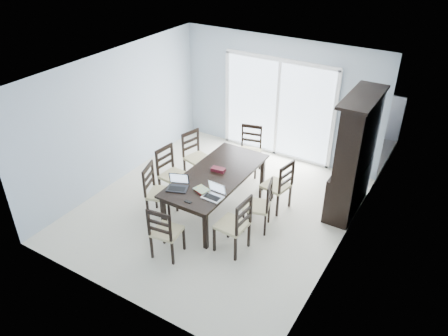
{
  "coord_description": "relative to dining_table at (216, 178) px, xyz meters",
  "views": [
    {
      "loc": [
        3.48,
        -5.5,
        4.77
      ],
      "look_at": [
        0.16,
        0.0,
        0.92
      ],
      "focal_mm": 35.0,
      "sensor_mm": 36.0,
      "label": 1
    }
  ],
  "objects": [
    {
      "name": "balcony",
      "position": [
        0.0,
        3.5,
        -0.72
      ],
      "size": [
        4.5,
        2.0,
        0.1
      ],
      "primitive_type": "cube",
      "color": "gray",
      "rests_on": "ground"
    },
    {
      "name": "dining_table",
      "position": [
        0.0,
        0.0,
        0.0
      ],
      "size": [
        1.0,
        2.2,
        0.75
      ],
      "color": "black",
      "rests_on": "floor"
    },
    {
      "name": "chair_left_near",
      "position": [
        -0.8,
        -0.71,
        -0.05
      ],
      "size": [
        0.56,
        0.55,
        1.17
      ],
      "rotation": [
        0.0,
        0.0,
        -1.27
      ],
      "color": "black",
      "rests_on": "floor"
    },
    {
      "name": "railing",
      "position": [
        0.0,
        4.5,
        -0.12
      ],
      "size": [
        4.5,
        0.06,
        1.1
      ],
      "primitive_type": "cube",
      "color": "#99999E",
      "rests_on": "balcony"
    },
    {
      "name": "chair_right_far",
      "position": [
        0.98,
        0.58,
        -0.07
      ],
      "size": [
        0.52,
        0.5,
        1.15
      ],
      "rotation": [
        0.0,
        0.0,
        1.39
      ],
      "color": "black",
      "rests_on": "floor"
    },
    {
      "name": "laptop_dark",
      "position": [
        -0.3,
        -0.74,
        0.13
      ],
      "size": [
        0.4,
        0.34,
        0.23
      ],
      "rotation": [
        0.0,
        0.0,
        0.38
      ],
      "color": "black",
      "rests_on": "dining_table"
    },
    {
      "name": "wall_left",
      "position": [
        -2.25,
        0.0,
        0.63
      ],
      "size": [
        0.02,
        5.0,
        2.6
      ],
      "primitive_type": "cube",
      "color": "#A0B0BF",
      "rests_on": "floor"
    },
    {
      "name": "laptop_silver",
      "position": [
        0.34,
        -0.65,
        0.13
      ],
      "size": [
        0.34,
        0.24,
        0.23
      ],
      "rotation": [
        0.0,
        0.0,
        -0.04
      ],
      "color": "silver",
      "rests_on": "dining_table"
    },
    {
      "name": "chair_right_near",
      "position": [
        0.89,
        -0.81,
        -0.05
      ],
      "size": [
        0.48,
        0.47,
        1.18
      ],
      "rotation": [
        0.0,
        0.0,
        1.52
      ],
      "color": "black",
      "rests_on": "floor"
    },
    {
      "name": "book_stack",
      "position": [
        0.07,
        -0.58,
        0.1
      ],
      "size": [
        0.29,
        0.25,
        0.04
      ],
      "rotation": [
        0.0,
        0.0,
        -0.43
      ],
      "color": "maroon",
      "rests_on": "dining_table"
    },
    {
      "name": "sliding_door",
      "position": [
        0.0,
        2.48,
        0.41
      ],
      "size": [
        2.52,
        0.05,
        2.18
      ],
      "color": "silver",
      "rests_on": "floor"
    },
    {
      "name": "chair_left_mid",
      "position": [
        -0.97,
        -0.08,
        -0.05
      ],
      "size": [
        0.5,
        0.49,
        1.18
      ],
      "rotation": [
        0.0,
        0.0,
        -1.68
      ],
      "color": "black",
      "rests_on": "floor"
    },
    {
      "name": "ceiling",
      "position": [
        0.0,
        0.0,
        1.93
      ],
      "size": [
        5.0,
        5.0,
        0.0
      ],
      "primitive_type": "plane",
      "rotation": [
        3.14,
        0.0,
        0.0
      ],
      "color": "white",
      "rests_on": "back_wall"
    },
    {
      "name": "game_box",
      "position": [
        -0.02,
        0.1,
        0.11
      ],
      "size": [
        0.26,
        0.15,
        0.06
      ],
      "primitive_type": "cube",
      "rotation": [
        0.0,
        0.0,
        0.14
      ],
      "color": "#490E17",
      "rests_on": "dining_table"
    },
    {
      "name": "chair_left_far",
      "position": [
        -0.96,
        0.72,
        -0.06
      ],
      "size": [
        0.54,
        0.53,
        1.15
      ],
      "rotation": [
        0.0,
        0.0,
        -1.83
      ],
      "color": "black",
      "rests_on": "floor"
    },
    {
      "name": "chair_end_near",
      "position": [
        -0.0,
        -1.52,
        -0.09
      ],
      "size": [
        0.47,
        0.48,
        1.1
      ],
      "rotation": [
        0.0,
        0.0,
        0.14
      ],
      "color": "black",
      "rests_on": "floor"
    },
    {
      "name": "chair_right_mid",
      "position": [
        0.96,
        -0.08,
        -0.1
      ],
      "size": [
        0.52,
        0.51,
        1.09
      ],
      "rotation": [
        0.0,
        0.0,
        1.85
      ],
      "color": "black",
      "rests_on": "floor"
    },
    {
      "name": "cell_phone",
      "position": [
        0.07,
        -0.95,
        0.08
      ],
      "size": [
        0.12,
        0.06,
        0.01
      ],
      "primitive_type": "cube",
      "rotation": [
        0.0,
        0.0,
        -0.04
      ],
      "color": "black",
      "rests_on": "dining_table"
    },
    {
      "name": "back_wall",
      "position": [
        0.0,
        2.5,
        0.63
      ],
      "size": [
        4.5,
        0.02,
        2.6
      ],
      "primitive_type": "cube",
      "color": "#A0B0BF",
      "rests_on": "floor"
    },
    {
      "name": "floor",
      "position": [
        0.0,
        0.0,
        -0.67
      ],
      "size": [
        5.0,
        5.0,
        0.0
      ],
      "primitive_type": "plane",
      "color": "beige",
      "rests_on": "ground"
    },
    {
      "name": "china_hutch",
      "position": [
        2.02,
        1.25,
        0.4
      ],
      "size": [
        0.5,
        1.38,
        2.2
      ],
      "color": "black",
      "rests_on": "floor"
    },
    {
      "name": "hot_tub",
      "position": [
        -0.23,
        3.69,
        -0.18
      ],
      "size": [
        2.15,
        1.99,
        0.97
      ],
      "rotation": [
        0.0,
        0.0,
        0.18
      ],
      "color": "brown",
      "rests_on": "balcony"
    },
    {
      "name": "chair_end_far",
      "position": [
        -0.14,
        1.53,
        -0.06
      ],
      "size": [
        0.53,
        0.54,
        1.16
      ],
      "rotation": [
        0.0,
        0.0,
        3.38
      ],
      "color": "black",
      "rests_on": "floor"
    },
    {
      "name": "wall_right",
      "position": [
        2.25,
        0.0,
        0.63
      ],
      "size": [
        0.02,
        5.0,
        2.6
      ],
      "primitive_type": "cube",
      "color": "#A0B0BF",
      "rests_on": "floor"
    }
  ]
}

